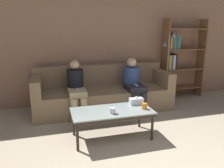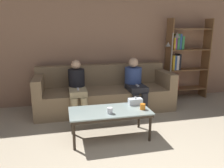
{
  "view_description": "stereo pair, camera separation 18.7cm",
  "coord_description": "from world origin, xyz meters",
  "px_view_note": "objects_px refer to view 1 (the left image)",
  "views": [
    {
      "loc": [
        -1.03,
        -1.34,
        1.64
      ],
      "look_at": [
        0.0,
        2.28,
        0.7
      ],
      "focal_mm": 35.0,
      "sensor_mm": 36.0,
      "label": 1
    },
    {
      "loc": [
        -0.85,
        -1.39,
        1.64
      ],
      "look_at": [
        0.0,
        2.28,
        0.7
      ],
      "focal_mm": 35.0,
      "sensor_mm": 36.0,
      "label": 2
    }
  ],
  "objects_px": {
    "cup_near_left": "(112,111)",
    "game_remote": "(112,110)",
    "seated_person_mid_left": "(133,82)",
    "coffee_table": "(112,113)",
    "cup_near_right": "(144,106)",
    "tissue_box": "(136,101)",
    "bookshelf": "(178,59)",
    "couch": "(103,94)",
    "seated_person_left_end": "(76,87)",
    "standing_lamp": "(168,60)"
  },
  "relations": [
    {
      "from": "coffee_table",
      "to": "tissue_box",
      "type": "xyz_separation_m",
      "value": [
        0.46,
        0.17,
        0.09
      ]
    },
    {
      "from": "seated_person_mid_left",
      "to": "seated_person_left_end",
      "type": "bearing_deg",
      "value": -179.2
    },
    {
      "from": "coffee_table",
      "to": "seated_person_left_end",
      "type": "relative_size",
      "value": 1.14
    },
    {
      "from": "cup_near_left",
      "to": "seated_person_left_end",
      "type": "xyz_separation_m",
      "value": [
        -0.38,
        1.19,
        0.08
      ]
    },
    {
      "from": "cup_near_left",
      "to": "game_remote",
      "type": "distance_m",
      "value": 0.13
    },
    {
      "from": "couch",
      "to": "seated_person_mid_left",
      "type": "xyz_separation_m",
      "value": [
        0.58,
        -0.23,
        0.27
      ]
    },
    {
      "from": "cup_near_left",
      "to": "standing_lamp",
      "type": "xyz_separation_m",
      "value": [
        1.8,
        1.6,
        0.47
      ]
    },
    {
      "from": "game_remote",
      "to": "seated_person_left_end",
      "type": "distance_m",
      "value": 1.15
    },
    {
      "from": "seated_person_mid_left",
      "to": "standing_lamp",
      "type": "bearing_deg",
      "value": 21.29
    },
    {
      "from": "game_remote",
      "to": "seated_person_left_end",
      "type": "bearing_deg",
      "value": 110.87
    },
    {
      "from": "coffee_table",
      "to": "game_remote",
      "type": "bearing_deg",
      "value": 90.0
    },
    {
      "from": "cup_near_left",
      "to": "seated_person_mid_left",
      "type": "xyz_separation_m",
      "value": [
        0.79,
        1.21,
        0.1
      ]
    },
    {
      "from": "cup_near_right",
      "to": "seated_person_mid_left",
      "type": "xyz_separation_m",
      "value": [
        0.27,
        1.16,
        0.09
      ]
    },
    {
      "from": "cup_near_right",
      "to": "game_remote",
      "type": "distance_m",
      "value": 0.5
    },
    {
      "from": "seated_person_mid_left",
      "to": "coffee_table",
      "type": "bearing_deg",
      "value": -125.19
    },
    {
      "from": "coffee_table",
      "to": "seated_person_mid_left",
      "type": "height_order",
      "value": "seated_person_mid_left"
    },
    {
      "from": "couch",
      "to": "seated_person_mid_left",
      "type": "bearing_deg",
      "value": -21.37
    },
    {
      "from": "cup_near_right",
      "to": "coffee_table",
      "type": "bearing_deg",
      "value": 170.93
    },
    {
      "from": "cup_near_right",
      "to": "seated_person_mid_left",
      "type": "bearing_deg",
      "value": 77.12
    },
    {
      "from": "game_remote",
      "to": "bookshelf",
      "type": "relative_size",
      "value": 0.08
    },
    {
      "from": "coffee_table",
      "to": "seated_person_mid_left",
      "type": "distance_m",
      "value": 1.34
    },
    {
      "from": "coffee_table",
      "to": "bookshelf",
      "type": "bearing_deg",
      "value": 37.43
    },
    {
      "from": "couch",
      "to": "seated_person_left_end",
      "type": "bearing_deg",
      "value": -157.26
    },
    {
      "from": "seated_person_left_end",
      "to": "seated_person_mid_left",
      "type": "relative_size",
      "value": 0.99
    },
    {
      "from": "game_remote",
      "to": "bookshelf",
      "type": "bearing_deg",
      "value": 37.43
    },
    {
      "from": "cup_near_left",
      "to": "game_remote",
      "type": "height_order",
      "value": "cup_near_left"
    },
    {
      "from": "coffee_table",
      "to": "seated_person_mid_left",
      "type": "relative_size",
      "value": 1.13
    },
    {
      "from": "standing_lamp",
      "to": "seated_person_mid_left",
      "type": "relative_size",
      "value": 1.46
    },
    {
      "from": "seated_person_mid_left",
      "to": "game_remote",
      "type": "bearing_deg",
      "value": -125.19
    },
    {
      "from": "couch",
      "to": "cup_near_right",
      "type": "bearing_deg",
      "value": -77.07
    },
    {
      "from": "couch",
      "to": "bookshelf",
      "type": "xyz_separation_m",
      "value": [
        1.94,
        0.31,
        0.62
      ]
    },
    {
      "from": "couch",
      "to": "seated_person_mid_left",
      "type": "relative_size",
      "value": 2.59
    },
    {
      "from": "coffee_table",
      "to": "game_remote",
      "type": "relative_size",
      "value": 8.16
    },
    {
      "from": "coffee_table",
      "to": "bookshelf",
      "type": "height_order",
      "value": "bookshelf"
    },
    {
      "from": "cup_near_right",
      "to": "tissue_box",
      "type": "distance_m",
      "value": 0.25
    },
    {
      "from": "tissue_box",
      "to": "standing_lamp",
      "type": "bearing_deg",
      "value": 44.92
    },
    {
      "from": "tissue_box",
      "to": "bookshelf",
      "type": "height_order",
      "value": "bookshelf"
    },
    {
      "from": "game_remote",
      "to": "cup_near_left",
      "type": "bearing_deg",
      "value": -102.85
    },
    {
      "from": "cup_near_left",
      "to": "cup_near_right",
      "type": "distance_m",
      "value": 0.53
    },
    {
      "from": "seated_person_mid_left",
      "to": "bookshelf",
      "type": "bearing_deg",
      "value": 21.64
    },
    {
      "from": "bookshelf",
      "to": "seated_person_mid_left",
      "type": "xyz_separation_m",
      "value": [
        -1.35,
        -0.54,
        -0.35
      ]
    },
    {
      "from": "couch",
      "to": "standing_lamp",
      "type": "bearing_deg",
      "value": 5.92
    },
    {
      "from": "tissue_box",
      "to": "seated_person_mid_left",
      "type": "relative_size",
      "value": 0.2
    },
    {
      "from": "cup_near_right",
      "to": "game_remote",
      "type": "height_order",
      "value": "cup_near_right"
    },
    {
      "from": "cup_near_right",
      "to": "cup_near_left",
      "type": "bearing_deg",
      "value": -175.11
    },
    {
      "from": "coffee_table",
      "to": "cup_near_right",
      "type": "relative_size",
      "value": 13.5
    },
    {
      "from": "tissue_box",
      "to": "game_remote",
      "type": "xyz_separation_m",
      "value": [
        -0.46,
        -0.17,
        -0.04
      ]
    },
    {
      "from": "standing_lamp",
      "to": "couch",
      "type": "bearing_deg",
      "value": -174.08
    },
    {
      "from": "bookshelf",
      "to": "couch",
      "type": "bearing_deg",
      "value": -170.98
    },
    {
      "from": "cup_near_left",
      "to": "cup_near_right",
      "type": "bearing_deg",
      "value": 4.89
    }
  ]
}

